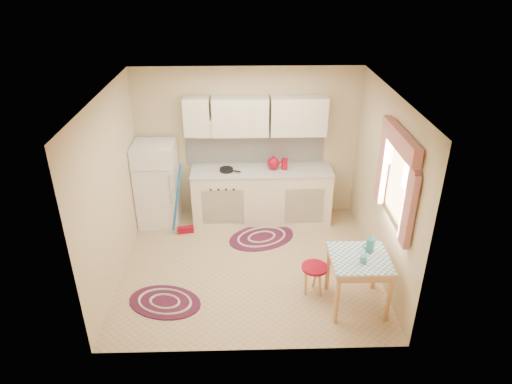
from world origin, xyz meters
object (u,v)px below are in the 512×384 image
table (357,282)px  stool (314,279)px  fridge (157,184)px  base_cabinets (262,196)px

table → stool: (-0.50, 0.25, -0.15)m
fridge → base_cabinets: size_ratio=0.62×
base_cabinets → stool: (0.61, -1.92, -0.23)m
base_cabinets → stool: bearing=-72.4°
fridge → base_cabinets: (1.69, 0.05, -0.26)m
fridge → table: size_ratio=1.94×
base_cabinets → stool: base_cabinets is taller
fridge → stool: 3.00m
fridge → base_cabinets: bearing=1.7°
fridge → stool: bearing=-39.2°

